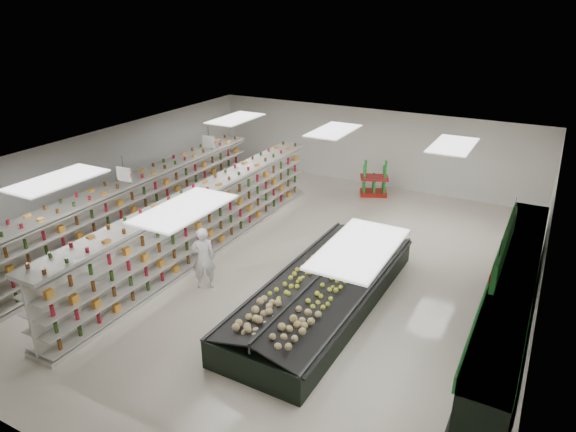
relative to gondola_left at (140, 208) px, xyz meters
The scene contains 16 objects.
floor 5.03m from the gondola_left, ahead, with size 16.00×16.00×0.00m, color beige.
ceiling 5.44m from the gondola_left, ahead, with size 14.00×16.00×0.02m, color white.
wall_back 9.79m from the gondola_left, 59.73° to the left, with size 14.00×0.02×3.20m, color white.
wall_front 9.05m from the gondola_left, 56.94° to the right, with size 14.00×0.02×3.20m, color white.
wall_left 2.22m from the gondola_left, 168.12° to the left, with size 0.02×16.00×3.20m, color white.
wall_right 11.95m from the gondola_left, ahead, with size 0.02×16.00×3.20m, color white.
produce_wall_case 11.51m from the gondola_left, ahead, with size 0.93×8.00×2.20m.
aisle_sign_near 2.65m from the gondola_left, 54.29° to the right, with size 0.52×0.06×0.75m.
aisle_sign_far 3.24m from the gondola_left, 65.24° to the left, with size 0.52×0.06×0.75m.
hortifruti_banner 11.35m from the gondola_left, ahead, with size 0.12×3.20×0.95m.
gondola_left is the anchor object (origin of this frame).
gondola_center 2.64m from the gondola_left, ahead, with size 0.92×12.04×2.09m.
produce_island 7.26m from the gondola_left, ahead, with size 2.66×7.01×1.04m.
soda_endcap 9.13m from the gondola_left, 52.36° to the left, with size 1.29×1.11×1.39m.
shopper_main 4.32m from the gondola_left, 24.61° to the right, with size 0.65×0.43×1.78m, color white.
shopper_background 5.20m from the gondola_left, 72.77° to the left, with size 0.83×0.52×1.72m, color tan.
Camera 1 is at (6.80, -11.93, 7.34)m, focal length 32.00 mm.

